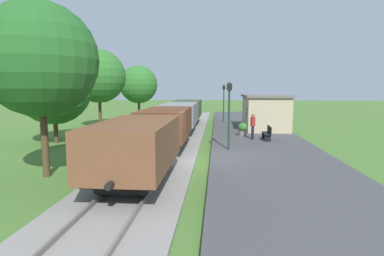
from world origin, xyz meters
The scene contains 17 objects.
ground_plane centered at (0.00, 0.00, 0.00)m, with size 160.00×160.00×0.00m, color #47702D.
platform_slab centered at (3.20, 0.00, 0.12)m, with size 6.00×60.00×0.25m, color #424244.
track_ballast centered at (-2.40, 0.00, 0.06)m, with size 3.80×60.00×0.12m, color gray.
rail_near centered at (-1.68, 0.00, 0.19)m, with size 0.07×60.00×0.14m, color slate.
rail_far centered at (-3.12, 0.00, 0.19)m, with size 0.07×60.00×0.14m, color slate.
freight_train centered at (-2.40, 5.96, 1.40)m, with size 2.50×26.00×2.12m.
station_hut centered at (4.40, 11.01, 1.65)m, with size 3.50×5.80×2.78m.
bench_near_hut centered at (3.74, 5.30, 0.72)m, with size 0.42×1.50×0.91m.
bench_down_platform centered at (3.74, 15.00, 0.72)m, with size 0.42×1.50×0.91m.
person_waiting centered at (2.83, 5.58, 1.18)m, with size 0.28×0.40×1.71m.
potted_planter centered at (2.30, 7.10, 0.72)m, with size 0.64×0.64×0.92m.
lamp_post_near centered at (1.15, 1.98, 2.80)m, with size 0.28×0.28×3.70m.
lamp_post_far centered at (1.15, 15.85, 2.80)m, with size 0.28×0.28×3.70m.
tree_trackside_near centered at (-6.37, -3.07, 4.66)m, with size 4.47×4.47×6.90m.
tree_trackside_mid centered at (-9.99, 4.59, 3.62)m, with size 4.80×4.80×6.02m.
tree_trackside_far centered at (-10.02, 12.56, 4.61)m, with size 4.73×4.73×6.98m.
tree_field_left centered at (-8.40, 20.33, 3.97)m, with size 4.25×4.25×6.11m.
Camera 1 is at (0.50, -14.96, 3.56)m, focal length 29.40 mm.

